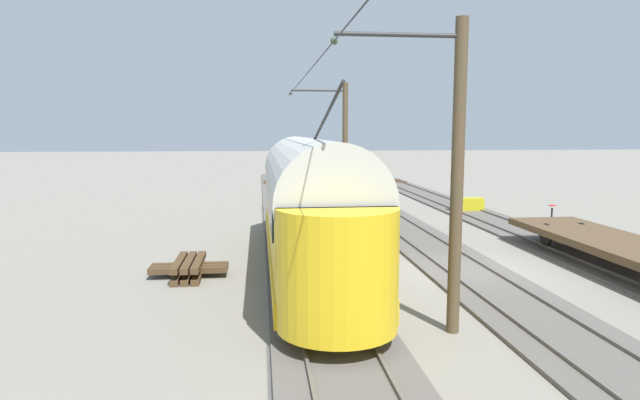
% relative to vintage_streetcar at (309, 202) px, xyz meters
% --- Properties ---
extents(ground_plane, '(220.00, 220.00, 0.00)m').
position_rel_vintage_streetcar_xyz_m(ground_plane, '(-5.02, 0.82, -2.25)').
color(ground_plane, gray).
extents(track_streetcar_siding, '(2.80, 80.00, 0.18)m').
position_rel_vintage_streetcar_xyz_m(track_streetcar_siding, '(-10.04, 0.51, -2.20)').
color(track_streetcar_siding, '#56514C').
rests_on(track_streetcar_siding, ground).
extents(track_adjacent_siding, '(2.80, 80.00, 0.18)m').
position_rel_vintage_streetcar_xyz_m(track_adjacent_siding, '(-5.02, 0.51, -2.20)').
color(track_adjacent_siding, '#56514C').
rests_on(track_adjacent_siding, ground).
extents(track_third_siding, '(2.80, 80.00, 0.18)m').
position_rel_vintage_streetcar_xyz_m(track_third_siding, '(0.00, 0.51, -2.20)').
color(track_third_siding, '#56514C').
rests_on(track_third_siding, ground).
extents(vintage_streetcar, '(2.65, 15.57, 5.30)m').
position_rel_vintage_streetcar_xyz_m(vintage_streetcar, '(0.00, 0.00, 0.00)').
color(vintage_streetcar, gold).
rests_on(vintage_streetcar, ground).
extents(flatcar_adjacent, '(2.80, 11.65, 1.60)m').
position_rel_vintage_streetcar_xyz_m(flatcar_adjacent, '(-10.04, 2.24, -1.39)').
color(flatcar_adjacent, brown).
rests_on(flatcar_adjacent, ground).
extents(catenary_pole_foreground, '(2.95, 0.28, 6.93)m').
position_rel_vintage_streetcar_xyz_m(catenary_pole_foreground, '(-2.65, -9.74, 1.38)').
color(catenary_pole_foreground, '#4C3D28').
rests_on(catenary_pole_foreground, ground).
extents(catenary_pole_mid_near, '(2.95, 0.28, 6.93)m').
position_rel_vintage_streetcar_xyz_m(catenary_pole_mid_near, '(-2.65, 5.93, 1.38)').
color(catenary_pole_mid_near, '#4C3D28').
rests_on(catenary_pole_mid_near, ground).
extents(overhead_wire_run, '(2.75, 35.34, 0.18)m').
position_rel_vintage_streetcar_xyz_m(overhead_wire_run, '(-0.06, 5.20, 4.14)').
color(overhead_wire_run, black).
rests_on(overhead_wire_run, ground).
extents(switch_stand, '(0.50, 0.30, 1.24)m').
position_rel_vintage_streetcar_xyz_m(switch_stand, '(-11.47, -5.43, -1.55)').
color(switch_stand, black).
rests_on(switch_stand, ground).
extents(spare_tie_stack, '(2.40, 2.40, 0.54)m').
position_rel_vintage_streetcar_xyz_m(spare_tie_stack, '(3.81, 0.43, -1.98)').
color(spare_tie_stack, '#47331E').
rests_on(spare_tie_stack, ground).
extents(track_end_bumper, '(1.80, 0.60, 0.80)m').
position_rel_vintage_streetcar_xyz_m(track_end_bumper, '(-10.04, -11.76, -1.85)').
color(track_end_bumper, '#B2A519').
rests_on(track_end_bumper, ground).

